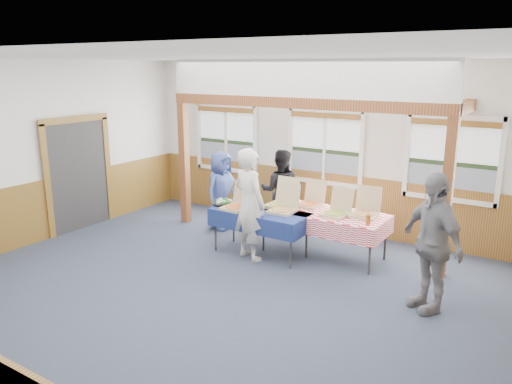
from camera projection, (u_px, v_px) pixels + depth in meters
floor at (216, 292)px, 7.01m from camera, size 8.00×8.00×0.00m
ceiling at (211, 57)px, 6.22m from camera, size 8.00×8.00×0.00m
wall_back at (326, 146)px, 9.47m from camera, size 8.00×0.00×8.00m
wall_left at (31, 154)px, 8.71m from camera, size 0.00×8.00×8.00m
wainscot_back at (323, 200)px, 9.71m from camera, size 7.98×0.05×1.10m
wainscot_left at (39, 211)px, 8.95m from camera, size 0.05×6.98×1.10m
cased_opening at (78, 175)px, 9.55m from camera, size 0.06×1.30×2.10m
window_left at (226, 134)px, 10.62m from camera, size 1.56×0.10×1.46m
window_mid at (325, 143)px, 9.41m from camera, size 1.56×0.10×1.46m
window_right at (453, 154)px, 8.21m from camera, size 1.56×0.10×1.46m
post_left at (184, 164)px, 9.90m from camera, size 0.15×0.15×2.40m
post_right at (446, 199)px, 7.28m from camera, size 0.15×0.15×2.40m
cross_beam at (297, 103)px, 8.27m from camera, size 5.15×0.18×0.18m
table_left at (260, 215)px, 8.27m from camera, size 1.79×1.34×0.76m
table_right at (324, 215)px, 8.21m from camera, size 2.15×1.13×0.76m
pizza_box_a at (237, 205)px, 8.35m from camera, size 0.41×0.50×0.43m
pizza_box_b at (283, 208)px, 8.18m from camera, size 0.43×0.52×0.44m
pizza_box_c at (281, 202)px, 8.50m from camera, size 0.43×0.53×0.47m
pizza_box_d at (310, 202)px, 8.52m from camera, size 0.40×0.48×0.42m
pizza_box_e at (336, 211)px, 7.99m from camera, size 0.42×0.50×0.42m
pizza_box_f at (365, 212)px, 7.96m from camera, size 0.45×0.53×0.45m
veggie_tray at (223, 203)px, 8.63m from camera, size 0.40×0.40×0.09m
drink_glass at (368, 220)px, 7.53m from camera, size 0.07×0.07×0.15m
woman_white at (249, 204)px, 8.03m from camera, size 0.78×0.63×1.84m
woman_black at (280, 191)px, 9.44m from camera, size 0.95×0.87×1.58m
man_blue at (221, 190)px, 9.60m from camera, size 0.52×0.77×1.52m
person_grey at (431, 242)px, 6.33m from camera, size 1.11×1.02×1.83m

